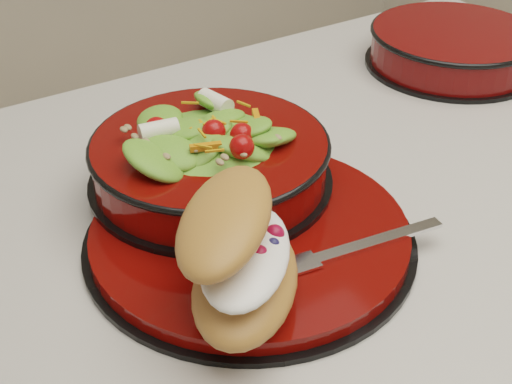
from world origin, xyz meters
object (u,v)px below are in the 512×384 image
extra_bowl (453,46)px  dinner_plate (251,234)px  salad_bowl (210,151)px  croissant (241,254)px  fork (354,248)px

extra_bowl → dinner_plate: bearing=-157.6°
salad_bowl → dinner_plate: bearing=-93.7°
dinner_plate → croissant: bearing=-126.8°
dinner_plate → salad_bowl: salad_bowl is taller
dinner_plate → fork: 0.10m
salad_bowl → extra_bowl: size_ratio=1.03×
extra_bowl → salad_bowl: bearing=-167.1°
fork → extra_bowl: bearing=-47.9°
croissant → fork: croissant is taller
croissant → fork: bearing=-50.3°
salad_bowl → extra_bowl: (0.45, 0.10, -0.03)m
croissant → fork: 0.13m
croissant → salad_bowl: bearing=19.7°
dinner_plate → extra_bowl: bearing=22.4°
fork → dinner_plate: bearing=44.4°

